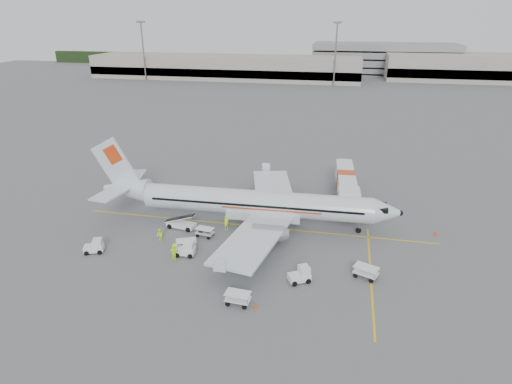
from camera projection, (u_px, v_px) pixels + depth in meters
ground at (253, 226)px, 53.24m from camera, size 360.00×360.00×0.00m
stripe_lead at (253, 226)px, 53.24m from camera, size 44.00×0.20×0.01m
stripe_cross at (371, 274)px, 43.34m from camera, size 0.20×20.00×0.01m
terminal_west at (225, 67)px, 176.66m from camera, size 110.00×22.00×9.00m
terminal_east at (503, 68)px, 169.09m from camera, size 90.00×26.00×10.00m
parking_garage at (384, 57)px, 190.45m from camera, size 62.00×24.00×14.00m
treeline at (328, 62)px, 210.30m from camera, size 300.00×3.00×6.00m
mast_west at (143, 52)px, 169.03m from camera, size 3.20×1.20×22.00m
mast_center at (335, 55)px, 154.76m from camera, size 3.20×1.20×22.00m
aircraft at (256, 187)px, 51.69m from camera, size 37.94×30.19×10.21m
jet_bridge at (345, 187)px, 59.79m from camera, size 4.19×16.40×4.26m
belt_loader at (181, 218)px, 52.32m from camera, size 4.96×2.47×2.57m
tug_fore at (299, 274)px, 41.85m from camera, size 2.46×2.11×1.65m
tug_mid at (185, 248)px, 46.50m from camera, size 2.24×1.39×1.67m
tug_aft at (94, 246)px, 47.08m from camera, size 2.33×1.80×1.59m
cart_loaded_a at (205, 232)px, 50.59m from camera, size 2.25×1.56×1.08m
cart_loaded_b at (186, 245)px, 47.74m from camera, size 2.58×2.08×1.17m
cart_empty_a at (238, 298)px, 38.69m from camera, size 2.37×1.51×1.19m
cart_empty_b at (366, 272)px, 42.60m from camera, size 2.70×2.18×1.23m
cone_nose at (437, 233)px, 50.87m from camera, size 0.43×0.43×0.71m
cone_port at (296, 195)px, 61.71m from camera, size 0.44×0.44×0.71m
cone_stbd at (256, 307)px, 38.10m from camera, size 0.34×0.34×0.56m
crew_a at (226, 223)px, 52.10m from camera, size 0.75×0.77×1.79m
crew_b at (160, 235)px, 49.35m from camera, size 0.99×0.95×1.61m
crew_c at (175, 251)px, 45.91m from camera, size 0.95×1.28×1.77m
crew_d at (174, 253)px, 45.54m from camera, size 1.12×0.67×1.79m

